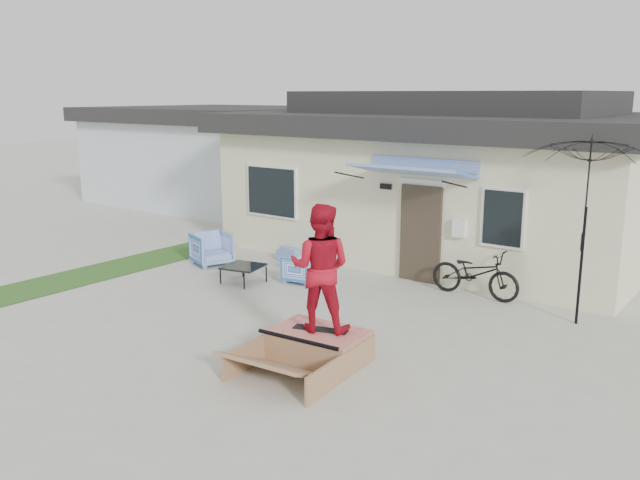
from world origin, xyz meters
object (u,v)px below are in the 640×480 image
Objects in this scene: loveseat at (301,253)px; patio_umbrella at (584,227)px; coffee_table at (243,274)px; bicycle at (475,268)px; skateboard at (320,329)px; skate_ramp at (319,346)px; skater at (320,265)px; armchair_left at (212,247)px; armchair_right at (301,267)px.

loveseat is 6.68m from patio_umbrella.
coffee_table is 4.87m from bicycle.
skateboard is (-0.56, -4.41, -0.10)m from bicycle.
skate_ramp is 1.26m from skater.
armchair_left reaches higher than coffee_table.
armchair_left is 0.31× the size of patio_umbrella.
loveseat is 1.98× the size of armchair_right.
patio_umbrella is 4.98m from skateboard.
patio_umbrella is (6.51, -0.35, 1.48)m from loveseat.
armchair_left is 6.36m from skater.
skate_ramp is at bearing 71.87° from skater.
armchair_right is 0.37× the size of bicycle.
armchair_right is at bearing -171.20° from patio_umbrella.
skate_ramp is 2.20× the size of skateboard.
skate_ramp is at bearing -98.02° from armchair_left.
coffee_table is 6.89m from patio_umbrella.
armchair_left is 6.30m from skate_ramp.
bicycle is (6.05, 1.37, 0.16)m from armchair_left.
bicycle is at bearing 169.24° from patio_umbrella.
skate_ramp is 0.97× the size of skater.
armchair_right is at bearing 110.30° from bicycle.
skater is (3.83, -2.36, 1.30)m from coffee_table.
skateboard is (5.49, -3.04, 0.07)m from armchair_left.
bicycle reaches higher than coffee_table.
armchair_right is 4.42m from skater.
armchair_left is 0.46× the size of bicycle.
armchair_right is 4.27m from skateboard.
patio_umbrella reaches higher than loveseat.
skater is at bearing -31.58° from coffee_table.
skateboard reaches higher than skate_ramp.
coffee_table is (-0.96, -0.80, -0.15)m from armchair_right.
armchair_left is at bearing -97.34° from armchair_right.
bicycle is 2.44m from patio_umbrella.
armchair_left is at bearing 134.36° from skateboard.
skater reaches higher than armchair_right.
skate_ramp is (2.88, -3.20, -0.11)m from armchair_right.
loveseat is 4.41m from bicycle.
patio_umbrella is at bearing 88.96° from armchair_right.
bicycle is 0.67× the size of patio_umbrella.
patio_umbrella reaches higher than bicycle.
armchair_right reaches higher than loveseat.
loveseat is at bearing 176.89° from patio_umbrella.
skateboard is at bearing 90.00° from skate_ramp.
loveseat is 1.60× the size of skateboard.
loveseat is at bearing 114.60° from skateboard.
armchair_right reaches higher than skate_ramp.
armchair_right is 5.79m from patio_umbrella.
skate_ramp is (-2.67, -4.06, -1.51)m from patio_umbrella.
armchair_right is (0.96, -1.21, 0.08)m from loveseat.
skater reaches higher than skate_ramp.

